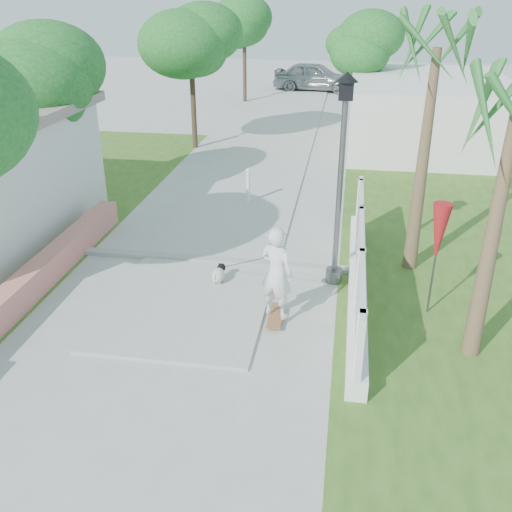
% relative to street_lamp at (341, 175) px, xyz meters
% --- Properties ---
extents(ground, '(90.00, 90.00, 0.00)m').
position_rel_street_lamp_xyz_m(ground, '(-2.90, -5.50, -2.43)').
color(ground, '#B7B7B2').
rests_on(ground, ground).
extents(path_strip, '(3.20, 36.00, 0.06)m').
position_rel_street_lamp_xyz_m(path_strip, '(-2.90, 14.50, -2.40)').
color(path_strip, '#B7B7B2').
rests_on(path_strip, ground).
extents(curb, '(6.50, 0.25, 0.10)m').
position_rel_street_lamp_xyz_m(curb, '(-2.90, 0.50, -2.38)').
color(curb, '#999993').
rests_on(curb, ground).
extents(grass_right, '(8.00, 20.00, 0.01)m').
position_rel_street_lamp_xyz_m(grass_right, '(4.10, 2.50, -2.42)').
color(grass_right, '#365D1D').
rests_on(grass_right, ground).
extents(pink_wall, '(0.45, 8.20, 0.80)m').
position_rel_street_lamp_xyz_m(pink_wall, '(-6.20, -1.95, -2.11)').
color(pink_wall, tan).
rests_on(pink_wall, ground).
extents(lattice_fence, '(0.35, 7.00, 1.50)m').
position_rel_street_lamp_xyz_m(lattice_fence, '(0.50, -0.50, -1.88)').
color(lattice_fence, white).
rests_on(lattice_fence, ground).
extents(building_right, '(6.00, 8.00, 2.60)m').
position_rel_street_lamp_xyz_m(building_right, '(3.10, 12.50, -1.13)').
color(building_right, silver).
rests_on(building_right, ground).
extents(street_lamp, '(0.44, 0.44, 4.44)m').
position_rel_street_lamp_xyz_m(street_lamp, '(0.00, 0.00, 0.00)').
color(street_lamp, '#59595E').
rests_on(street_lamp, ground).
extents(bollard, '(0.14, 0.14, 1.09)m').
position_rel_street_lamp_xyz_m(bollard, '(-2.70, 4.50, -1.84)').
color(bollard, white).
rests_on(bollard, ground).
extents(patio_umbrella, '(0.36, 0.36, 2.30)m').
position_rel_street_lamp_xyz_m(patio_umbrella, '(1.90, -1.00, -0.74)').
color(patio_umbrella, '#59595E').
rests_on(patio_umbrella, ground).
extents(tree_left_mid, '(3.20, 3.20, 4.85)m').
position_rel_street_lamp_xyz_m(tree_left_mid, '(-8.38, 2.98, 1.07)').
color(tree_left_mid, '#4C3826').
rests_on(tree_left_mid, ground).
extents(tree_path_left, '(3.40, 3.40, 5.23)m').
position_rel_street_lamp_xyz_m(tree_path_left, '(-5.88, 10.48, 1.39)').
color(tree_path_left, '#4C3826').
rests_on(tree_path_left, ground).
extents(tree_path_right, '(3.00, 3.00, 4.79)m').
position_rel_street_lamp_xyz_m(tree_path_right, '(0.32, 14.48, 1.07)').
color(tree_path_right, '#4C3826').
rests_on(tree_path_right, ground).
extents(tree_path_far, '(3.20, 3.20, 5.17)m').
position_rel_street_lamp_xyz_m(tree_path_far, '(-5.68, 20.48, 1.39)').
color(tree_path_far, '#4C3826').
rests_on(tree_path_far, ground).
extents(palm_far, '(1.80, 1.80, 5.30)m').
position_rel_street_lamp_xyz_m(palm_far, '(1.70, 1.00, 2.06)').
color(palm_far, brown).
rests_on(palm_far, ground).
extents(skateboarder, '(1.82, 1.96, 1.96)m').
position_rel_street_lamp_xyz_m(skateboarder, '(-1.68, -1.22, -1.57)').
color(skateboarder, '#995F3D').
rests_on(skateboarder, ground).
extents(dog, '(0.32, 0.62, 0.42)m').
position_rel_street_lamp_xyz_m(dog, '(-2.47, -0.50, -2.20)').
color(dog, silver).
rests_on(dog, ground).
extents(parked_car, '(5.07, 2.50, 1.66)m').
position_rel_street_lamp_xyz_m(parked_car, '(-2.14, 24.52, -1.59)').
color(parked_car, '#9B9CA2').
rests_on(parked_car, ground).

